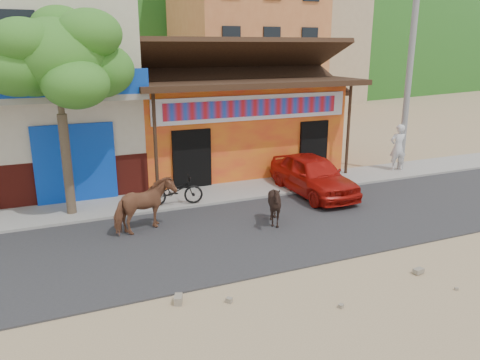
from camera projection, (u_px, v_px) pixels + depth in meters
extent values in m
plane|color=#9E825B|center=(300.00, 269.00, 10.85)|extent=(120.00, 120.00, 0.00)
cube|color=#28282B|center=(255.00, 231.00, 13.05)|extent=(60.00, 5.00, 0.04)
cube|color=gray|center=(212.00, 195.00, 16.14)|extent=(60.00, 2.00, 0.12)
cube|color=orange|center=(224.00, 124.00, 19.95)|extent=(8.00, 6.00, 3.60)
cube|color=beige|center=(27.00, 90.00, 16.66)|extent=(7.00, 6.00, 7.00)
cube|color=#CC723F|center=(244.00, 32.00, 33.82)|extent=(9.00, 9.00, 12.00)
cube|color=tan|center=(308.00, 46.00, 42.79)|extent=(8.00, 8.00, 10.00)
cylinder|color=gray|center=(410.00, 70.00, 18.11)|extent=(0.24, 0.24, 8.00)
imported|color=brown|center=(145.00, 206.00, 12.82)|extent=(1.91, 1.41, 1.47)
imported|color=black|center=(275.00, 205.00, 13.28)|extent=(1.45, 1.39, 1.24)
imported|color=#AF130C|center=(313.00, 175.00, 16.13)|extent=(1.63, 4.04, 1.37)
imported|color=black|center=(175.00, 191.00, 14.81)|extent=(1.85, 0.90, 0.93)
imported|color=white|center=(398.00, 147.00, 18.89)|extent=(0.79, 0.65, 1.87)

